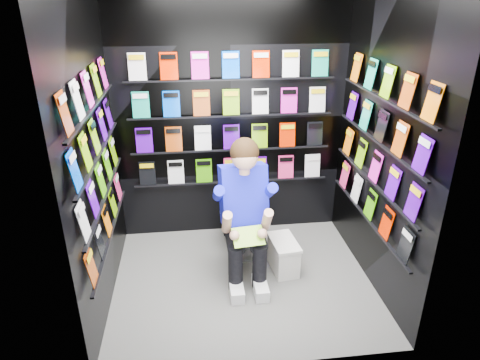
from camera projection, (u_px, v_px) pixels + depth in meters
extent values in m
plane|color=slate|center=(243.00, 281.00, 4.06)|extent=(2.40, 2.40, 0.00)
cube|color=black|center=(231.00, 120.00, 4.44)|extent=(2.40, 0.04, 2.60)
cube|color=black|center=(264.00, 210.00, 2.63)|extent=(2.40, 0.04, 2.60)
cube|color=black|center=(94.00, 160.00, 3.40)|extent=(0.04, 2.00, 2.60)
cube|color=black|center=(382.00, 147.00, 3.66)|extent=(0.04, 2.00, 2.60)
imported|color=white|center=(238.00, 217.00, 4.45)|extent=(0.50, 0.79, 0.73)
cube|color=silver|center=(283.00, 256.00, 4.19)|extent=(0.26, 0.41, 0.29)
cube|color=silver|center=(284.00, 242.00, 4.12)|extent=(0.28, 0.43, 0.03)
cube|color=green|center=(248.00, 236.00, 3.70)|extent=(0.29, 0.19, 0.12)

